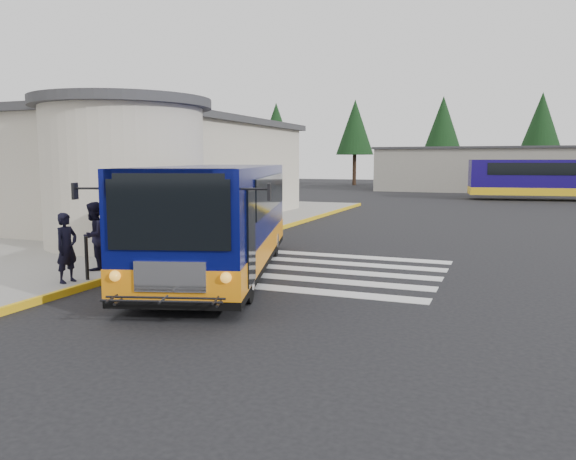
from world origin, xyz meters
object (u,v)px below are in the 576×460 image
(pedestrian_b, at_px, (94,236))
(far_bus_a, at_px, (540,178))
(transit_bus, at_px, (219,223))
(pedestrian_a, at_px, (67,248))
(bollard, at_px, (87,258))

(pedestrian_b, distance_m, far_bus_a, 36.23)
(transit_bus, distance_m, pedestrian_a, 3.76)
(bollard, distance_m, far_bus_a, 37.02)
(pedestrian_a, height_order, far_bus_a, far_bus_a)
(far_bus_a, bearing_deg, pedestrian_b, 152.38)
(pedestrian_a, bearing_deg, pedestrian_b, 20.84)
(bollard, bearing_deg, pedestrian_b, 122.18)
(pedestrian_a, bearing_deg, bollard, -25.56)
(transit_bus, xyz_separation_m, far_bus_a, (9.24, 32.73, 0.34))
(transit_bus, relative_size, pedestrian_b, 5.83)
(transit_bus, bearing_deg, pedestrian_b, -170.97)
(transit_bus, distance_m, far_bus_a, 34.01)
(pedestrian_a, xyz_separation_m, pedestrian_b, (-0.44, 1.44, 0.07))
(bollard, height_order, far_bus_a, far_bus_a)
(transit_bus, bearing_deg, bollard, -149.04)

